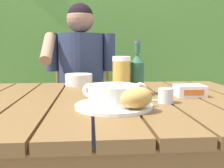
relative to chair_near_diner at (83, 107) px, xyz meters
name	(u,v)px	position (x,y,z in m)	size (l,w,h in m)	color
dining_table	(110,117)	(0.15, -0.93, 0.17)	(1.34, 1.00, 0.73)	brown
hedge_backdrop	(86,46)	(0.01, 0.98, 0.49)	(4.08, 0.99, 2.22)	#4C7D33
chair_near_diner	(83,107)	(0.00, 0.00, 0.00)	(0.44, 0.42, 0.94)	brown
person_eating	(81,78)	(0.00, -0.19, 0.25)	(0.48, 0.47, 1.25)	#2C3654
serving_plate	(115,106)	(0.15, -1.11, 0.26)	(0.27, 0.27, 0.01)	white
soup_bowl	(115,94)	(0.15, -1.11, 0.30)	(0.23, 0.18, 0.08)	white
bread_roll	(136,98)	(0.22, -1.18, 0.30)	(0.13, 0.12, 0.07)	tan
beer_glass	(121,76)	(0.20, -0.89, 0.34)	(0.08, 0.08, 0.17)	gold
beer_bottle	(137,73)	(0.28, -0.85, 0.35)	(0.06, 0.06, 0.24)	#255135
water_glass_small	(166,96)	(0.35, -1.05, 0.28)	(0.06, 0.06, 0.06)	silver
butter_tub	(190,91)	(0.50, -0.92, 0.28)	(0.12, 0.09, 0.05)	white
table_knife	(147,101)	(0.29, -1.02, 0.26)	(0.15, 0.05, 0.01)	silver
diner_bowl	(79,80)	(0.00, -0.54, 0.29)	(0.15, 0.15, 0.06)	white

